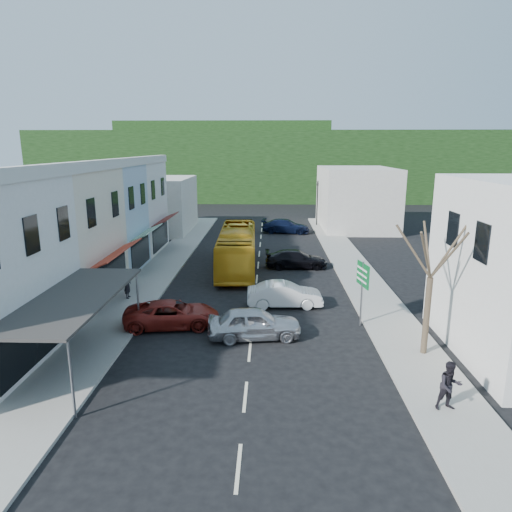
{
  "coord_description": "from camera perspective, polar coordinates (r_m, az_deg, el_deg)",
  "views": [
    {
      "loc": [
        0.87,
        -23.77,
        9.36
      ],
      "look_at": [
        0.0,
        6.0,
        2.2
      ],
      "focal_mm": 32.0,
      "sensor_mm": 36.0,
      "label": 1
    }
  ],
  "objects": [
    {
      "name": "car_red",
      "position": [
        24.82,
        -10.46,
        -7.14
      ],
      "size": [
        4.8,
        2.47,
        1.4
      ],
      "primitive_type": "imported",
      "rotation": [
        0.0,
        0.0,
        1.7
      ],
      "color": "maroon",
      "rests_on": "ground"
    },
    {
      "name": "car_black_near",
      "position": [
        36.16,
        5.05,
        -0.39
      ],
      "size": [
        4.55,
        1.97,
        1.4
      ],
      "primitive_type": "imported",
      "rotation": [
        0.0,
        0.0,
        1.6
      ],
      "color": "black",
      "rests_on": "ground"
    },
    {
      "name": "traffic_signal",
      "position": [
        55.34,
        7.66,
        6.5
      ],
      "size": [
        0.84,
        1.24,
        5.43
      ],
      "primitive_type": null,
      "rotation": [
        0.0,
        0.0,
        3.0
      ],
      "color": "black",
      "rests_on": "ground"
    },
    {
      "name": "pedestrian_left",
      "position": [
        29.5,
        -15.76,
        -3.47
      ],
      "size": [
        0.44,
        0.62,
        1.7
      ],
      "primitive_type": "imported",
      "rotation": [
        0.0,
        0.0,
        1.63
      ],
      "color": "black",
      "rests_on": "sidewalk_left"
    },
    {
      "name": "pedestrian_right",
      "position": [
        18.26,
        23.05,
        -14.91
      ],
      "size": [
        0.75,
        0.52,
        1.7
      ],
      "primitive_type": "imported",
      "rotation": [
        0.0,
        0.0,
        0.12
      ],
      "color": "black",
      "rests_on": "sidewalk_right"
    },
    {
      "name": "sidewalk_right",
      "position": [
        35.65,
        12.34,
        -1.9
      ],
      "size": [
        3.0,
        52.0,
        0.15
      ],
      "primitive_type": "cube",
      "color": "gray",
      "rests_on": "ground"
    },
    {
      "name": "car_navy_far",
      "position": [
        50.83,
        3.76,
        3.68
      ],
      "size": [
        4.7,
        2.41,
        1.4
      ],
      "primitive_type": "imported",
      "rotation": [
        0.0,
        0.0,
        1.44
      ],
      "color": "black",
      "rests_on": "ground"
    },
    {
      "name": "sidewalk_left",
      "position": [
        36.01,
        -11.83,
        -1.72
      ],
      "size": [
        3.0,
        52.0,
        0.15
      ],
      "primitive_type": "cube",
      "color": "gray",
      "rests_on": "ground"
    },
    {
      "name": "car_silver",
      "position": [
        23.01,
        -0.2,
        -8.59
      ],
      "size": [
        4.58,
        2.31,
        1.4
      ],
      "primitive_type": "imported",
      "rotation": [
        0.0,
        0.0,
        1.69
      ],
      "color": "#BDBCC2",
      "rests_on": "ground"
    },
    {
      "name": "street_tree",
      "position": [
        21.55,
        20.94,
        -2.55
      ],
      "size": [
        2.41,
        2.41,
        7.45
      ],
      "primitive_type": null,
      "rotation": [
        0.0,
        0.0,
        0.01
      ],
      "color": "#3C2F21",
      "rests_on": "ground"
    },
    {
      "name": "distant_block_left",
      "position": [
        52.77,
        -12.53,
        6.27
      ],
      "size": [
        8.0,
        10.0,
        6.0
      ],
      "primitive_type": "cube",
      "color": "#B7B2A8",
      "rests_on": "ground"
    },
    {
      "name": "hillside",
      "position": [
        88.93,
        0.18,
        11.82
      ],
      "size": [
        80.0,
        26.0,
        14.0
      ],
      "color": "black",
      "rests_on": "ground"
    },
    {
      "name": "car_white",
      "position": [
        27.43,
        3.6,
        -4.92
      ],
      "size": [
        4.47,
        1.99,
        1.4
      ],
      "primitive_type": "imported",
      "rotation": [
        0.0,
        0.0,
        1.61
      ],
      "color": "silver",
      "rests_on": "ground"
    },
    {
      "name": "direction_sign",
      "position": [
        24.81,
        13.09,
        -4.66
      ],
      "size": [
        0.75,
        1.66,
        3.54
      ],
      "primitive_type": null,
      "rotation": [
        0.0,
        0.0,
        0.18
      ],
      "color": "#095624",
      "rests_on": "ground"
    },
    {
      "name": "bus",
      "position": [
        35.57,
        -2.36,
        0.82
      ],
      "size": [
        2.88,
        11.68,
        3.1
      ],
      "primitive_type": "imported",
      "rotation": [
        0.0,
        0.0,
        0.03
      ],
      "color": "gold",
      "rests_on": "ground"
    },
    {
      "name": "ground",
      "position": [
        25.57,
        -0.4,
        -7.96
      ],
      "size": [
        120.0,
        120.0,
        0.0
      ],
      "primitive_type": "plane",
      "color": "black",
      "rests_on": "ground"
    },
    {
      "name": "shopfront_row",
      "position": [
        32.18,
        -22.92,
        2.85
      ],
      "size": [
        8.25,
        30.0,
        8.0
      ],
      "color": "silver",
      "rests_on": "ground"
    },
    {
      "name": "distant_block_right",
      "position": [
        55.03,
        12.37,
        7.09
      ],
      "size": [
        8.0,
        12.0,
        7.0
      ],
      "primitive_type": "cube",
      "color": "#B7B2A8",
      "rests_on": "ground"
    }
  ]
}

